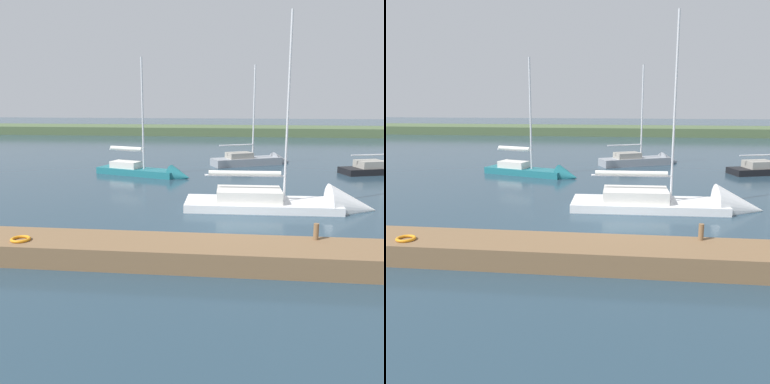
% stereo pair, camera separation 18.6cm
% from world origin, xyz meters
% --- Properties ---
extents(ground_plane, '(200.00, 200.00, 0.00)m').
position_xyz_m(ground_plane, '(0.00, 0.00, 0.00)').
color(ground_plane, '#263D4C').
extents(far_shoreline, '(180.00, 8.00, 2.40)m').
position_xyz_m(far_shoreline, '(0.00, -48.11, 0.00)').
color(far_shoreline, '#4C603D').
rests_on(far_shoreline, ground_plane).
extents(dock_pier, '(27.90, 2.16, 0.73)m').
position_xyz_m(dock_pier, '(0.00, 4.13, 0.37)').
color(dock_pier, brown).
rests_on(dock_pier, ground_plane).
extents(mooring_post_near, '(0.18, 0.18, 0.56)m').
position_xyz_m(mooring_post_near, '(-2.79, 3.38, 1.01)').
color(mooring_post_near, brown).
rests_on(mooring_post_near, dock_pier).
extents(life_ring_buoy, '(0.66, 0.66, 0.10)m').
position_xyz_m(life_ring_buoy, '(7.06, 4.57, 0.78)').
color(life_ring_buoy, orange).
rests_on(life_ring_buoy, dock_pier).
extents(sailboat_outer_mooring, '(9.38, 2.74, 10.57)m').
position_xyz_m(sailboat_outer_mooring, '(-3.24, -3.58, 0.14)').
color(sailboat_outer_mooring, white).
rests_on(sailboat_outer_mooring, ground_plane).
extents(sailboat_behind_pier, '(7.28, 3.78, 8.80)m').
position_xyz_m(sailboat_behind_pier, '(6.22, -12.10, 0.24)').
color(sailboat_behind_pier, '#1E6B75').
rests_on(sailboat_behind_pier, ground_plane).
extents(sailboat_near_dock, '(6.98, 4.53, 8.70)m').
position_xyz_m(sailboat_near_dock, '(-1.55, -18.23, 0.21)').
color(sailboat_near_dock, gray).
rests_on(sailboat_near_dock, ground_plane).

